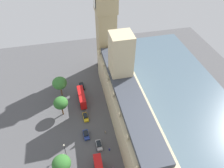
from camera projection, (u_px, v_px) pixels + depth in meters
ground_plane at (121, 119)px, 83.14m from camera, size 130.21×130.21×0.00m
river_thames at (194, 106)px, 88.27m from camera, size 36.66×117.19×0.25m
parliament_building at (126, 100)px, 78.79m from camera, size 12.02×59.66×31.50m
clock_tower at (106, 14)px, 89.64m from camera, size 9.30×9.30×54.60m
car_black_leading at (82, 86)px, 96.16m from camera, size 2.10×4.75×1.74m
double_decker_bus_trailing at (82, 97)px, 88.50m from camera, size 2.94×10.58×4.75m
car_yellow_cab_opposite_hall at (86, 117)px, 82.89m from camera, size 2.11×4.60×1.74m
car_blue_far_end at (86, 134)px, 76.78m from camera, size 2.17×4.35×1.74m
car_silver_kerbside at (99, 145)px, 73.59m from camera, size 1.98×4.24×1.74m
pedestrian_by_river_gate at (110, 149)px, 72.49m from camera, size 0.68×0.65×1.63m
pedestrian_midblock at (105, 132)px, 77.77m from camera, size 0.64×0.60×1.51m
plane_tree_near_tower at (61, 103)px, 80.66m from camera, size 5.55×5.55×8.98m
plane_tree_slot_10 at (61, 164)px, 62.60m from camera, size 5.70×5.70×8.92m
plane_tree_slot_11 at (60, 83)px, 88.52m from camera, size 6.13×6.13×9.63m
street_lamp_slot_12 at (64, 157)px, 66.66m from camera, size 0.56×0.56×5.90m
street_lamp_slot_13 at (64, 148)px, 69.05m from camera, size 0.56×0.56×5.96m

